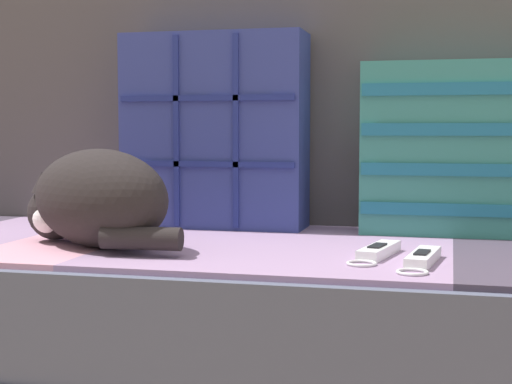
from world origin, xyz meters
TOP-DOWN VIEW (x-y plane):
  - couch at (-0.00, 0.16)m, footprint 2.19×0.78m
  - sofa_backrest at (0.00, 0.48)m, footprint 2.15×0.14m
  - throw_pillow_quilted at (-0.10, 0.33)m, footprint 0.40×0.14m
  - throw_pillow_striped at (0.43, 0.33)m, footprint 0.41×0.14m
  - sleeping_cat at (-0.23, -0.00)m, footprint 0.36×0.29m
  - game_remote_near at (0.36, -0.04)m, footprint 0.07×0.20m
  - game_remote_far at (0.29, 0.01)m, footprint 0.08×0.20m

SIDE VIEW (x-z plane):
  - couch at x=0.00m, z-range 0.00..0.36m
  - game_remote_far at x=0.29m, z-range 0.36..0.38m
  - game_remote_near at x=0.36m, z-range 0.36..0.38m
  - sleeping_cat at x=-0.23m, z-range 0.36..0.54m
  - throw_pillow_striped at x=0.43m, z-range 0.36..0.72m
  - throw_pillow_quilted at x=-0.10m, z-range 0.36..0.79m
  - sofa_backrest at x=0.00m, z-range 0.36..0.90m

